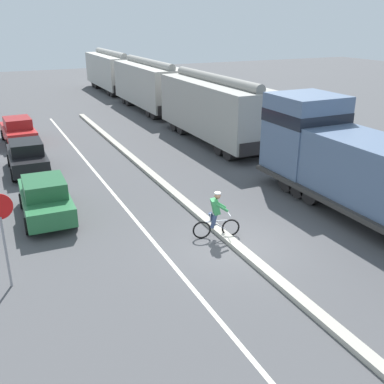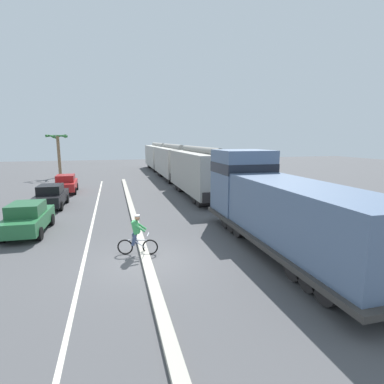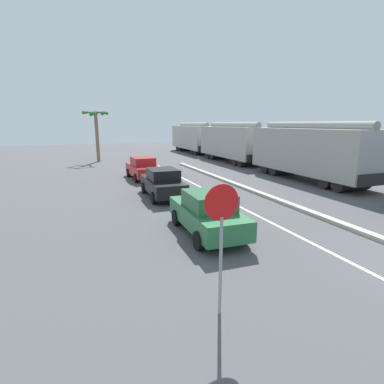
{
  "view_description": "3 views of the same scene",
  "coord_description": "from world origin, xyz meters",
  "px_view_note": "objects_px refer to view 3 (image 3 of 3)",
  "views": [
    {
      "loc": [
        -7.13,
        -11.85,
        7.31
      ],
      "look_at": [
        -0.47,
        2.31,
        1.22
      ],
      "focal_mm": 42.0,
      "sensor_mm": 36.0,
      "label": 1
    },
    {
      "loc": [
        -1.1,
        -11.38,
        4.81
      ],
      "look_at": [
        2.98,
        4.03,
        1.96
      ],
      "focal_mm": 28.0,
      "sensor_mm": 36.0,
      "label": 2
    },
    {
      "loc": [
        -9.75,
        -4.62,
        4.04
      ],
      "look_at": [
        -4.99,
        7.8,
        0.99
      ],
      "focal_mm": 28.0,
      "sensor_mm": 36.0,
      "label": 3
    }
  ],
  "objects_px": {
    "hopper_car_trailing": "(193,138)",
    "parked_car_red": "(143,168)",
    "hopper_car_lead": "(310,152)",
    "parked_car_green": "(207,213)",
    "hopper_car_middle": "(232,142)",
    "palm_tree_near": "(96,123)",
    "stop_sign": "(221,225)",
    "parked_car_black": "(163,183)"
  },
  "relations": [
    {
      "from": "parked_car_red",
      "to": "hopper_car_middle",
      "type": "bearing_deg",
      "value": 31.13
    },
    {
      "from": "hopper_car_trailing",
      "to": "hopper_car_middle",
      "type": "bearing_deg",
      "value": -90.0
    },
    {
      "from": "hopper_car_lead",
      "to": "parked_car_green",
      "type": "xyz_separation_m",
      "value": [
        -11.25,
        -7.33,
        -1.26
      ]
    },
    {
      "from": "hopper_car_middle",
      "to": "stop_sign",
      "type": "relative_size",
      "value": 3.68
    },
    {
      "from": "parked_car_black",
      "to": "stop_sign",
      "type": "relative_size",
      "value": 1.47
    },
    {
      "from": "hopper_car_middle",
      "to": "palm_tree_near",
      "type": "distance_m",
      "value": 14.6
    },
    {
      "from": "palm_tree_near",
      "to": "parked_car_green",
      "type": "bearing_deg",
      "value": -84.89
    },
    {
      "from": "parked_car_green",
      "to": "palm_tree_near",
      "type": "relative_size",
      "value": 0.77
    },
    {
      "from": "parked_car_red",
      "to": "palm_tree_near",
      "type": "bearing_deg",
      "value": 100.9
    },
    {
      "from": "hopper_car_lead",
      "to": "palm_tree_near",
      "type": "height_order",
      "value": "palm_tree_near"
    },
    {
      "from": "hopper_car_lead",
      "to": "stop_sign",
      "type": "relative_size",
      "value": 3.68
    },
    {
      "from": "hopper_car_middle",
      "to": "parked_car_red",
      "type": "height_order",
      "value": "hopper_car_middle"
    },
    {
      "from": "hopper_car_lead",
      "to": "hopper_car_middle",
      "type": "xyz_separation_m",
      "value": [
        0.0,
        11.6,
        0.0
      ]
    },
    {
      "from": "hopper_car_lead",
      "to": "stop_sign",
      "type": "height_order",
      "value": "hopper_car_lead"
    },
    {
      "from": "hopper_car_trailing",
      "to": "parked_car_green",
      "type": "distance_m",
      "value": 32.56
    },
    {
      "from": "parked_car_green",
      "to": "parked_car_black",
      "type": "relative_size",
      "value": 1.0
    },
    {
      "from": "parked_car_black",
      "to": "stop_sign",
      "type": "bearing_deg",
      "value": -99.07
    },
    {
      "from": "hopper_car_trailing",
      "to": "parked_car_red",
      "type": "height_order",
      "value": "hopper_car_trailing"
    },
    {
      "from": "parked_car_green",
      "to": "parked_car_red",
      "type": "relative_size",
      "value": 0.99
    },
    {
      "from": "parked_car_green",
      "to": "hopper_car_trailing",
      "type": "bearing_deg",
      "value": 69.77
    },
    {
      "from": "stop_sign",
      "to": "hopper_car_trailing",
      "type": "bearing_deg",
      "value": 69.73
    },
    {
      "from": "hopper_car_middle",
      "to": "stop_sign",
      "type": "xyz_separation_m",
      "value": [
        -12.95,
        -23.45,
        -0.05
      ]
    },
    {
      "from": "hopper_car_lead",
      "to": "parked_car_green",
      "type": "distance_m",
      "value": 13.48
    },
    {
      "from": "hopper_car_middle",
      "to": "stop_sign",
      "type": "bearing_deg",
      "value": -118.9
    },
    {
      "from": "hopper_car_trailing",
      "to": "parked_car_black",
      "type": "bearing_deg",
      "value": -114.77
    },
    {
      "from": "hopper_car_lead",
      "to": "parked_car_black",
      "type": "bearing_deg",
      "value": -174.12
    },
    {
      "from": "parked_car_black",
      "to": "palm_tree_near",
      "type": "relative_size",
      "value": 0.76
    },
    {
      "from": "hopper_car_middle",
      "to": "hopper_car_trailing",
      "type": "bearing_deg",
      "value": 90.0
    },
    {
      "from": "parked_car_red",
      "to": "hopper_car_trailing",
      "type": "bearing_deg",
      "value": 58.77
    },
    {
      "from": "hopper_car_middle",
      "to": "hopper_car_trailing",
      "type": "relative_size",
      "value": 1.0
    },
    {
      "from": "hopper_car_trailing",
      "to": "parked_car_red",
      "type": "bearing_deg",
      "value": -121.23
    },
    {
      "from": "parked_car_red",
      "to": "palm_tree_near",
      "type": "xyz_separation_m",
      "value": [
        -2.33,
        12.09,
        3.26
      ]
    },
    {
      "from": "hopper_car_lead",
      "to": "hopper_car_trailing",
      "type": "bearing_deg",
      "value": 90.0
    },
    {
      "from": "hopper_car_trailing",
      "to": "parked_car_green",
      "type": "bearing_deg",
      "value": -110.23
    },
    {
      "from": "hopper_car_trailing",
      "to": "hopper_car_lead",
      "type": "bearing_deg",
      "value": -90.0
    },
    {
      "from": "stop_sign",
      "to": "parked_car_green",
      "type": "bearing_deg",
      "value": 69.4
    },
    {
      "from": "hopper_car_lead",
      "to": "hopper_car_trailing",
      "type": "relative_size",
      "value": 1.0
    },
    {
      "from": "hopper_car_lead",
      "to": "parked_car_black",
      "type": "distance_m",
      "value": 11.37
    },
    {
      "from": "hopper_car_lead",
      "to": "parked_car_red",
      "type": "height_order",
      "value": "hopper_car_lead"
    },
    {
      "from": "hopper_car_middle",
      "to": "hopper_car_lead",
      "type": "bearing_deg",
      "value": -90.0
    },
    {
      "from": "hopper_car_trailing",
      "to": "parked_car_black",
      "type": "height_order",
      "value": "hopper_car_trailing"
    },
    {
      "from": "hopper_car_middle",
      "to": "parked_car_green",
      "type": "relative_size",
      "value": 2.5
    }
  ]
}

